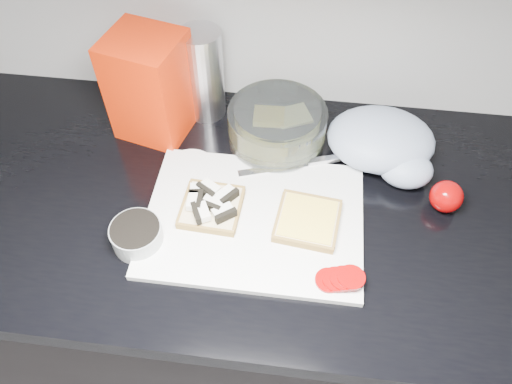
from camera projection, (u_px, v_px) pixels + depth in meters
The scene contains 14 objects.
base_cabinet at pixel (272, 307), 1.33m from camera, with size 3.50×0.60×0.86m, color black.
countertop at pixel (278, 206), 0.98m from camera, with size 3.50×0.64×0.04m, color black.
cutting_board at pixel (254, 219), 0.93m from camera, with size 0.40×0.30×0.01m, color white.
bread_left at pixel (211, 205), 0.92m from camera, with size 0.12×0.12×0.04m.
bread_right at pixel (308, 221), 0.91m from camera, with size 0.13×0.13×0.02m.
tomato_slices at pixel (340, 279), 0.83m from camera, with size 0.09×0.06×0.02m.
knife at pixel (303, 164), 1.00m from camera, with size 0.20×0.08×0.01m.
seed_tub at pixel (137, 235), 0.88m from camera, with size 0.09×0.09×0.05m.
tub_lid at pixel (190, 169), 1.01m from camera, with size 0.11×0.11×0.01m, color white.
glass_bowl at pixel (277, 127), 1.03m from camera, with size 0.20×0.20×0.08m.
bread_bag at pixel (150, 86), 1.00m from camera, with size 0.14×0.13×0.22m, color #F62004.
steel_canister at pixel (204, 74), 1.04m from camera, with size 0.08×0.08×0.20m, color silver.
grocery_bag at pixel (384, 143), 0.99m from camera, with size 0.22×0.19×0.09m.
whole_tomatoes at pixel (446, 197), 0.93m from camera, with size 0.06×0.06×0.06m.
Camera 1 is at (0.03, 0.61, 1.66)m, focal length 35.00 mm.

